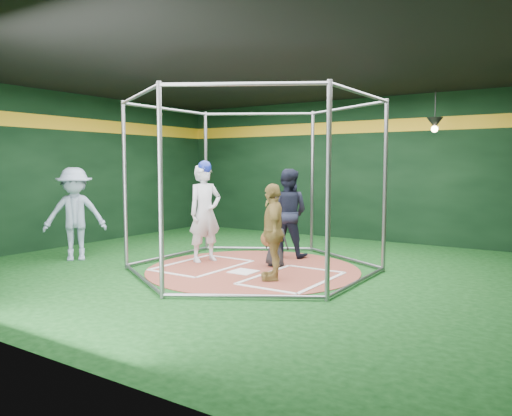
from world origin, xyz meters
The scene contains 12 objects.
room_shell centered at (0.00, 0.01, 1.75)m, with size 10.10×9.10×3.53m.
clay_disc centered at (0.00, 0.00, 0.01)m, with size 3.80×3.80×0.01m, color brown.
home_plate centered at (0.00, -0.30, 0.02)m, with size 0.43×0.43×0.01m, color white.
batter_box_left centered at (-0.95, -0.25, 0.02)m, with size 1.17×1.77×0.01m.
batter_box_right centered at (0.95, -0.25, 0.02)m, with size 1.17×1.77×0.01m.
batting_cage centered at (0.00, 0.00, 1.50)m, with size 4.05×4.67×3.00m.
pendant_lamp_near centered at (2.20, 3.60, 2.74)m, with size 0.34×0.34×0.90m.
batter_figure centered at (-1.18, 0.11, 0.97)m, with size 0.66×0.80×1.94m.
visitor_leopard centered at (0.71, -0.48, 0.79)m, with size 0.91×0.38×1.56m, color tan.
catcher_figure centered at (0.20, 0.41, 0.51)m, with size 0.49×0.56×0.98m.
umpire centered at (-0.09, 1.40, 0.90)m, with size 0.86×0.67×1.78m, color black.
bystander_blue centered at (-3.43, -1.15, 0.91)m, with size 1.17×0.67×1.82m, color #8B9EB8.
Camera 1 is at (4.87, -7.31, 1.88)m, focal length 35.00 mm.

